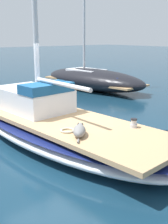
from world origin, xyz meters
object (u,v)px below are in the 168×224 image
(sailboat_main, at_px, (59,129))
(moored_boat_starboard_side, at_px, (93,79))
(deck_winch, at_px, (134,123))
(coiled_rope, at_px, (67,130))
(dog_grey, at_px, (79,130))

(sailboat_main, bearing_deg, moored_boat_starboard_side, 42.06)
(deck_winch, height_order, moored_boat_starboard_side, moored_boat_starboard_side)
(sailboat_main, xyz_separation_m, coiled_rope, (-0.50, -1.03, 0.35))
(dog_grey, bearing_deg, sailboat_main, 72.11)
(coiled_rope, relative_size, moored_boat_starboard_side, 0.04)
(sailboat_main, relative_size, coiled_rope, 22.80)
(dog_grey, bearing_deg, moored_boat_starboard_side, 46.76)
(deck_winch, bearing_deg, dog_grey, 163.56)
(sailboat_main, distance_m, moored_boat_starboard_side, 7.64)
(dog_grey, relative_size, deck_winch, 3.63)
(deck_winch, distance_m, moored_boat_starboard_side, 8.41)
(dog_grey, relative_size, moored_boat_starboard_side, 0.09)
(moored_boat_starboard_side, bearing_deg, deck_winch, -125.07)
(moored_boat_starboard_side, bearing_deg, dog_grey, -133.24)
(sailboat_main, relative_size, deck_winch, 35.17)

